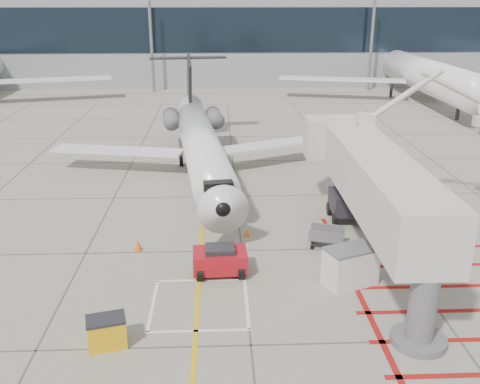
{
  "coord_description": "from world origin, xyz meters",
  "views": [
    {
      "loc": [
        -1.1,
        -20.85,
        12.33
      ],
      "look_at": [
        0.0,
        6.0,
        2.5
      ],
      "focal_mm": 40.0,
      "sensor_mm": 36.0,
      "label": 1
    }
  ],
  "objects_px": {
    "regional_jet": "(204,133)",
    "jet_bridge": "(381,196)",
    "spill_bin": "(107,332)",
    "pushback_tug": "(220,259)"
  },
  "relations": [
    {
      "from": "regional_jet",
      "to": "jet_bridge",
      "type": "bearing_deg",
      "value": -61.68
    },
    {
      "from": "pushback_tug",
      "to": "jet_bridge",
      "type": "bearing_deg",
      "value": 1.01
    },
    {
      "from": "regional_jet",
      "to": "jet_bridge",
      "type": "distance_m",
      "value": 14.84
    },
    {
      "from": "regional_jet",
      "to": "spill_bin",
      "type": "relative_size",
      "value": 20.56
    },
    {
      "from": "jet_bridge",
      "to": "spill_bin",
      "type": "distance_m",
      "value": 13.49
    },
    {
      "from": "pushback_tug",
      "to": "regional_jet",
      "type": "bearing_deg",
      "value": 92.14
    },
    {
      "from": "pushback_tug",
      "to": "spill_bin",
      "type": "height_order",
      "value": "pushback_tug"
    },
    {
      "from": "jet_bridge",
      "to": "regional_jet",
      "type": "bearing_deg",
      "value": 125.42
    },
    {
      "from": "jet_bridge",
      "to": "pushback_tug",
      "type": "xyz_separation_m",
      "value": [
        -7.51,
        -0.44,
        -2.88
      ]
    },
    {
      "from": "jet_bridge",
      "to": "spill_bin",
      "type": "relative_size",
      "value": 13.05
    }
  ]
}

